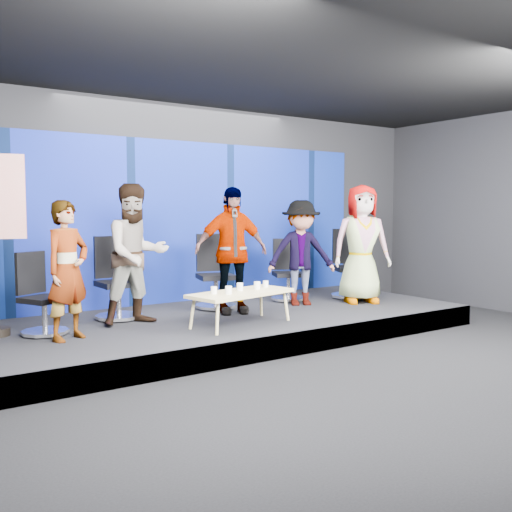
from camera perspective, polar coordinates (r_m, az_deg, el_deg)
The scene contains 21 objects.
ground at distance 6.39m, azimuth 9.46°, elevation -11.78°, with size 10.00×10.00×0.00m, color black.
room_walls at distance 6.16m, azimuth 9.77°, elevation 10.46°, with size 10.02×8.02×3.51m.
riser at distance 8.28m, azimuth -2.63°, elevation -6.83°, with size 7.00×3.00×0.30m, color black.
backdrop at distance 9.38m, azimuth -7.31°, elevation 3.41°, with size 7.00×0.08×2.60m, color navy.
chair_a at distance 7.34m, azimuth -20.67°, elevation -4.83°, with size 0.75×0.75×0.99m.
panelist_a at distance 6.88m, azimuth -18.32°, elevation -1.37°, with size 0.59×0.39×1.61m, color black.
chair_b at distance 8.08m, azimuth -13.75°, elevation -3.49°, with size 0.66×0.66×1.13m.
panelist_b at distance 7.59m, azimuth -11.89°, elevation 0.17°, with size 0.89×0.70×1.84m, color black.
chair_c at distance 8.72m, azimuth -4.16°, elevation -2.79°, with size 0.78×0.78×1.13m.
panelist_c at distance 8.22m, azimuth -2.51°, elevation 0.57°, with size 1.07×0.45×1.82m, color black.
chair_d at distance 9.45m, azimuth 3.16°, elevation -2.42°, with size 0.76×0.76×1.02m.
panelist_d at distance 8.95m, azimuth 4.53°, elevation 0.32°, with size 1.06×0.61×1.65m, color black.
chair_e at distance 9.84m, azimuth 9.32°, elevation -1.90°, with size 0.88×0.88×1.17m.
panelist_e at distance 9.32m, azimuth 10.49°, elevation 1.19°, with size 0.93×0.60×1.89m, color black.
coffee_table at distance 7.42m, azimuth -1.52°, elevation -3.84°, with size 1.51×0.87×0.44m.
mug_a at distance 7.21m, azimuth -4.23°, elevation -3.44°, with size 0.08×0.08×0.09m, color white.
mug_b at distance 7.20m, azimuth -2.75°, elevation -3.42°, with size 0.08×0.08×0.10m, color white.
mug_c at distance 7.51m, azimuth -1.62°, elevation -3.09°, with size 0.08×0.08×0.10m, color white.
mug_d at distance 7.62m, azimuth 0.12°, elevation -2.96°, with size 0.09×0.09×0.10m, color white.
mug_e at distance 7.83m, azimuth 0.97°, elevation -2.81°, with size 0.07×0.07×0.09m, color white.
flag_stand at distance 7.34m, azimuth -23.92°, elevation 1.94°, with size 0.51×0.30×2.27m.
Camera 1 is at (-4.24, -4.42, 1.80)m, focal length 40.00 mm.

